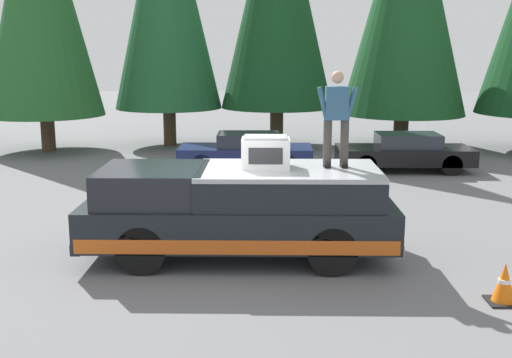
% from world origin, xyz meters
% --- Properties ---
extents(ground_plane, '(90.00, 90.00, 0.00)m').
position_xyz_m(ground_plane, '(0.00, 0.00, 0.00)').
color(ground_plane, slate).
extents(pickup_truck, '(2.01, 5.54, 1.65)m').
position_xyz_m(pickup_truck, '(0.08, -0.43, 0.87)').
color(pickup_truck, black).
rests_on(pickup_truck, ground).
extents(compressor_unit, '(0.65, 0.84, 0.56)m').
position_xyz_m(compressor_unit, '(0.14, -0.90, 1.93)').
color(compressor_unit, white).
rests_on(compressor_unit, pickup_truck).
extents(person_on_truck_bed, '(0.29, 0.72, 1.69)m').
position_xyz_m(person_on_truck_bed, '(0.23, -2.15, 2.55)').
color(person_on_truck_bed, '#423D38').
rests_on(person_on_truck_bed, pickup_truck).
extents(parked_car_black, '(1.64, 4.10, 1.16)m').
position_xyz_m(parked_car_black, '(8.39, -5.18, 0.58)').
color(parked_car_black, black).
rests_on(parked_car_black, ground).
extents(parked_car_navy, '(1.64, 4.10, 1.16)m').
position_xyz_m(parked_car_navy, '(8.45, -0.28, 0.58)').
color(parked_car_navy, navy).
rests_on(parked_car_navy, ground).
extents(traffic_cone, '(0.47, 0.47, 0.62)m').
position_xyz_m(traffic_cone, '(-1.93, -4.46, 0.29)').
color(traffic_cone, black).
rests_on(traffic_cone, ground).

